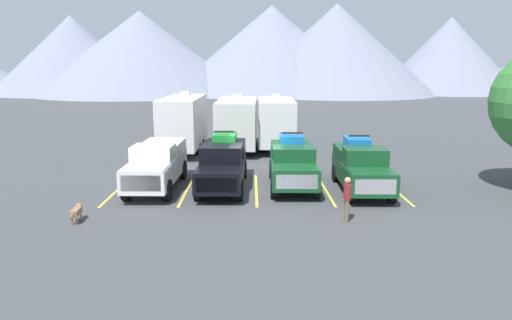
% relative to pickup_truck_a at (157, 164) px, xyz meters
% --- Properties ---
extents(ground_plane, '(240.00, 240.00, 0.00)m').
position_rel_pickup_truck_a_xyz_m(ground_plane, '(4.68, 0.04, -1.16)').
color(ground_plane, '#3F4244').
extents(pickup_truck_a, '(2.19, 5.71, 2.17)m').
position_rel_pickup_truck_a_xyz_m(pickup_truck_a, '(0.00, 0.00, 0.00)').
color(pickup_truck_a, white).
rests_on(pickup_truck_a, ground).
extents(pickup_truck_b, '(2.23, 5.92, 2.58)m').
position_rel_pickup_truck_a_xyz_m(pickup_truck_b, '(3.10, 0.17, 0.03)').
color(pickup_truck_b, black).
rests_on(pickup_truck_b, ground).
extents(pickup_truck_c, '(2.28, 5.26, 2.52)m').
position_rel_pickup_truck_a_xyz_m(pickup_truck_c, '(6.43, 0.21, 0.00)').
color(pickup_truck_c, '#144723').
rests_on(pickup_truck_c, ground).
extents(pickup_truck_d, '(2.20, 5.26, 2.49)m').
position_rel_pickup_truck_a_xyz_m(pickup_truck_d, '(9.54, -0.51, -0.02)').
color(pickup_truck_d, '#144723').
rests_on(pickup_truck_d, ground).
extents(lot_stripe_a, '(0.12, 5.50, 0.01)m').
position_rel_pickup_truck_a_xyz_m(lot_stripe_a, '(-1.83, -0.35, -1.16)').
color(lot_stripe_a, gold).
rests_on(lot_stripe_a, ground).
extents(lot_stripe_b, '(0.12, 5.50, 0.01)m').
position_rel_pickup_truck_a_xyz_m(lot_stripe_b, '(1.43, -0.35, -1.16)').
color(lot_stripe_b, gold).
rests_on(lot_stripe_b, ground).
extents(lot_stripe_c, '(0.12, 5.50, 0.01)m').
position_rel_pickup_truck_a_xyz_m(lot_stripe_c, '(4.68, -0.35, -1.16)').
color(lot_stripe_c, gold).
rests_on(lot_stripe_c, ground).
extents(lot_stripe_d, '(0.12, 5.50, 0.01)m').
position_rel_pickup_truck_a_xyz_m(lot_stripe_d, '(7.94, -0.35, -1.16)').
color(lot_stripe_d, gold).
rests_on(lot_stripe_d, ground).
extents(lot_stripe_e, '(0.12, 5.50, 0.01)m').
position_rel_pickup_truck_a_xyz_m(lot_stripe_e, '(11.19, -0.35, -1.16)').
color(lot_stripe_e, gold).
rests_on(lot_stripe_e, ground).
extents(camper_trailer_a, '(2.49, 8.20, 3.95)m').
position_rel_pickup_truck_a_xyz_m(camper_trailer_a, '(-0.04, 9.00, 0.91)').
color(camper_trailer_a, white).
rests_on(camper_trailer_a, ground).
extents(camper_trailer_b, '(2.69, 8.04, 3.74)m').
position_rel_pickup_truck_a_xyz_m(camper_trailer_b, '(3.49, 9.52, 0.81)').
color(camper_trailer_b, silver).
rests_on(camper_trailer_b, ground).
extents(camper_trailer_c, '(2.50, 7.44, 3.74)m').
position_rel_pickup_truck_a_xyz_m(camper_trailer_c, '(6.15, 9.84, 0.80)').
color(camper_trailer_c, white).
rests_on(camper_trailer_c, ground).
extents(person_a, '(0.24, 0.38, 1.72)m').
position_rel_pickup_truck_a_xyz_m(person_a, '(7.99, -4.84, -0.17)').
color(person_a, '#726047').
rests_on(person_a, ground).
extents(dog, '(0.30, 0.98, 0.62)m').
position_rel_pickup_truck_a_xyz_m(dog, '(-2.08, -4.68, -0.76)').
color(dog, olive).
rests_on(dog, ground).
extents(mountain_ridge, '(168.84, 49.73, 17.40)m').
position_rel_pickup_truck_a_xyz_m(mountain_ridge, '(-0.60, 72.49, 6.44)').
color(mountain_ridge, gray).
rests_on(mountain_ridge, ground).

